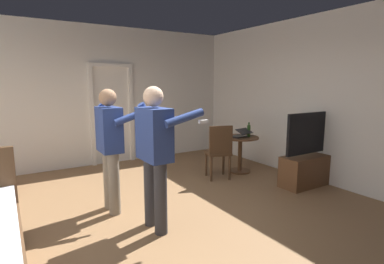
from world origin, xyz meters
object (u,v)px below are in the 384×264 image
Objects in this scene: bottle_on_table at (249,131)px; side_table at (240,148)px; laptop at (241,134)px; wooden_chair at (219,150)px; person_blue_shirt at (155,148)px; tv_flatscreen at (309,164)px; person_striped_shirt at (110,142)px.

side_table is at bearing 150.26° from bottle_on_table.
laptop is 0.38× the size of wooden_chair.
tv_flatscreen is at bearing 1.48° from person_blue_shirt.
tv_flatscreen is 0.75× the size of person_striped_shirt.
person_blue_shirt is 1.02× the size of person_striped_shirt.
wooden_chair reaches higher than laptop.
tv_flatscreen is 3.31m from person_striped_shirt.
person_blue_shirt is (-2.90, -0.07, 0.62)m from tv_flatscreen.
person_striped_shirt is (-2.06, -0.34, 0.41)m from wooden_chair.
tv_flatscreen is at bearing -72.23° from bottle_on_table.
tv_flatscreen is at bearing -43.28° from wooden_chair.
side_table is 0.64m from wooden_chair.
wooden_chair is 0.58× the size of person_blue_shirt.
tv_flatscreen reaches higher than wooden_chair.
person_blue_shirt reaches higher than bottle_on_table.
laptop is (-0.02, -0.04, 0.27)m from side_table.
tv_flatscreen is 1.26× the size of wooden_chair.
person_blue_shirt is (-1.77, -1.13, 0.45)m from wooden_chair.
laptop is at bearing 27.61° from person_blue_shirt.
bottle_on_table reaches higher than side_table.
person_blue_shirt is at bearing -154.61° from bottle_on_table.
laptop reaches higher than side_table.
tv_flatscreen is at bearing -67.46° from side_table.
side_table is at bearing 10.45° from person_striped_shirt.
laptop is 0.23× the size of person_striped_shirt.
laptop is (-0.52, 1.17, 0.38)m from tv_flatscreen.
wooden_chair reaches higher than side_table.
side_table is 0.72× the size of wooden_chair.
side_table is 2.55× the size of bottle_on_table.
side_table is 0.43× the size of person_striped_shirt.
tv_flatscreen is 1.27m from bottle_on_table.
person_striped_shirt is (-2.82, -0.41, 0.14)m from bottle_on_table.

